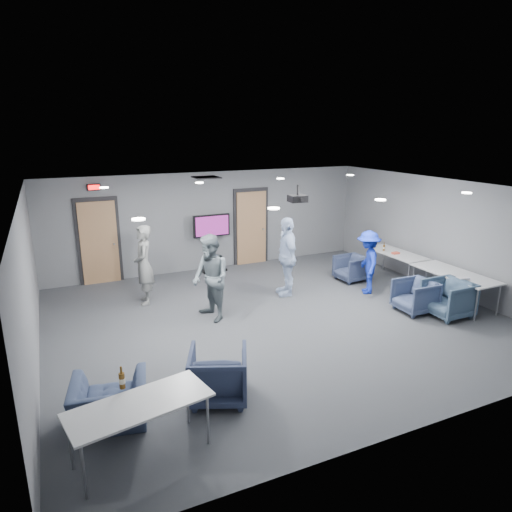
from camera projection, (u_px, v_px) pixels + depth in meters
name	position (u px, v px, depth m)	size (l,w,h in m)	color
floor	(276.00, 319.00, 9.52)	(9.00, 9.00, 0.00)	#3B3E44
ceiling	(278.00, 189.00, 8.78)	(9.00, 9.00, 0.00)	silver
wall_back	(211.00, 221.00, 12.65)	(9.00, 0.02, 2.70)	slate
wall_front	(425.00, 337.00, 5.65)	(9.00, 0.02, 2.70)	slate
wall_left	(29.00, 289.00, 7.34)	(0.02, 8.00, 2.70)	slate
wall_right	(443.00, 235.00, 10.96)	(0.02, 8.00, 2.70)	slate
door_left	(99.00, 242.00, 11.48)	(1.06, 0.17, 2.24)	black
door_right	(251.00, 227.00, 13.17)	(1.06, 0.17, 2.24)	black
exit_sign	(94.00, 187.00, 11.08)	(0.32, 0.08, 0.16)	black
hvac_diffuser	(206.00, 177.00, 11.03)	(0.60, 0.60, 0.03)	black
downlights	(278.00, 190.00, 8.79)	(6.18, 3.78, 0.02)	white
person_a	(144.00, 265.00, 10.17)	(0.65, 0.43, 1.79)	gray
person_b	(211.00, 278.00, 9.27)	(0.87, 0.68, 1.80)	slate
person_c	(287.00, 256.00, 10.69)	(1.10, 0.46, 1.87)	#C5DAFE
person_d	(368.00, 262.00, 10.84)	(0.98, 0.57, 1.52)	#1B32B4
chair_right_a	(351.00, 268.00, 11.82)	(0.71, 0.73, 0.66)	#343E5A
chair_right_b	(415.00, 296.00, 9.81)	(0.75, 0.77, 0.70)	#3B4767
chair_right_c	(448.00, 298.00, 9.57)	(0.83, 0.86, 0.78)	#3B5067
chair_front_a	(218.00, 375.00, 6.63)	(0.83, 0.85, 0.77)	#333D59
chair_front_b	(110.00, 402.00, 6.08)	(0.98, 0.85, 0.64)	#37435F
table_right_a	(396.00, 254.00, 11.81)	(0.72, 1.74, 0.73)	silver
table_right_b	(455.00, 275.00, 10.15)	(0.81, 1.95, 0.73)	silver
table_front_left	(140.00, 407.00, 5.36)	(1.77, 1.01, 0.73)	silver
bottle_front	(122.00, 380.00, 5.64)	(0.08, 0.08, 0.30)	#59380F
bottle_right	(384.00, 248.00, 11.95)	(0.06, 0.06, 0.22)	#59380F
snack_box	(396.00, 253.00, 11.67)	(0.19, 0.12, 0.04)	#D84C36
wrapper	(463.00, 279.00, 9.68)	(0.23, 0.16, 0.05)	silver
tv_stand	(212.00, 239.00, 12.52)	(1.03, 0.49, 1.58)	black
projector	(298.00, 198.00, 9.64)	(0.39, 0.36, 0.36)	black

